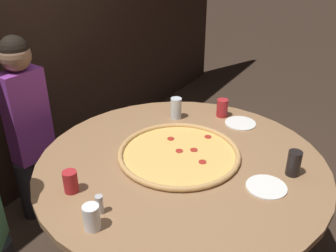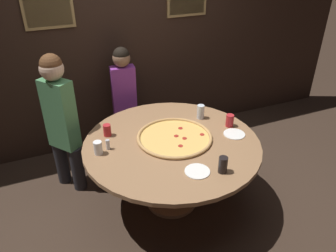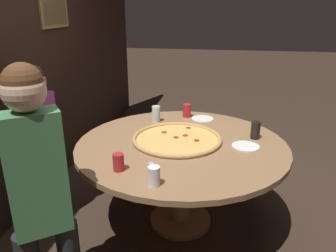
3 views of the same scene
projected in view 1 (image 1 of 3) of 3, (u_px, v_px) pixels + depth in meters
The scene contains 11 objects.
dining_table at pixel (181, 179), 2.20m from camera, with size 1.66×1.66×0.74m.
giant_pizza at pixel (179, 153), 2.19m from camera, with size 0.72×0.72×0.03m.
drink_cup_beside_pizza at pixel (176, 108), 2.59m from camera, with size 0.08×0.08×0.15m, color silver.
drink_cup_near_left at pixel (294, 163), 2.00m from camera, with size 0.07×0.07×0.14m, color black.
drink_cup_front_edge at pixel (92, 217), 1.64m from camera, with size 0.08×0.08×0.12m, color white.
drink_cup_centre_back at pixel (71, 182), 1.87m from camera, with size 0.07×0.07×0.12m, color #B22328.
drink_cup_far_right at pixel (222, 108), 2.62m from camera, with size 0.08×0.08×0.13m, color #B22328.
white_plate_far_back at pixel (266, 187), 1.92m from camera, with size 0.21×0.21×0.01m, color white.
white_plate_near_front at pixel (240, 123), 2.55m from camera, with size 0.21×0.21×0.01m, color white.
condiment_shaker at pixel (100, 204), 1.73m from camera, with size 0.04×0.04×0.10m.
diner_far_left at pixel (28, 120), 2.55m from camera, with size 0.35×0.20×1.34m.
Camera 1 is at (-1.58, -0.86, 1.93)m, focal length 40.00 mm.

